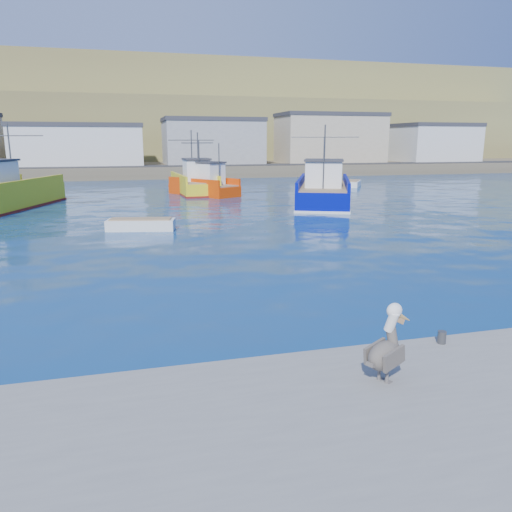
% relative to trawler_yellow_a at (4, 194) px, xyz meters
% --- Properties ---
extents(ground, '(260.00, 260.00, 0.00)m').
position_rel_trawler_yellow_a_xyz_m(ground, '(13.07, -29.74, -1.10)').
color(ground, navy).
rests_on(ground, ground).
extents(dock_bollards, '(36.20, 0.20, 0.30)m').
position_rel_trawler_yellow_a_xyz_m(dock_bollards, '(13.67, -33.14, -0.45)').
color(dock_bollards, '#4C4C4C').
rests_on(dock_bollards, dock).
extents(far_shore, '(200.00, 81.00, 24.00)m').
position_rel_trawler_yellow_a_xyz_m(far_shore, '(13.08, 79.46, 7.88)').
color(far_shore, brown).
rests_on(far_shore, ground).
extents(trawler_yellow_a, '(7.78, 13.02, 6.65)m').
position_rel_trawler_yellow_a_xyz_m(trawler_yellow_a, '(0.00, 0.00, 0.00)').
color(trawler_yellow_a, yellow).
rests_on(trawler_yellow_a, ground).
extents(trawler_yellow_b, '(4.66, 9.98, 6.33)m').
position_rel_trawler_yellow_a_xyz_m(trawler_yellow_b, '(16.01, 7.84, -0.13)').
color(trawler_yellow_b, yellow).
rests_on(trawler_yellow_b, ground).
extents(trawler_blue, '(8.32, 12.35, 6.56)m').
position_rel_trawler_yellow_a_xyz_m(trawler_blue, '(25.03, -4.02, -0.04)').
color(trawler_blue, '#000881').
rests_on(trawler_blue, ground).
extents(boat_orange, '(6.39, 7.90, 5.98)m').
position_rel_trawler_yellow_a_xyz_m(boat_orange, '(16.78, 5.74, -0.10)').
color(boat_orange, red).
rests_on(boat_orange, ground).
extents(skiff_mid, '(4.14, 2.20, 0.86)m').
position_rel_trawler_yellow_a_xyz_m(skiff_mid, '(9.90, -12.67, -0.82)').
color(skiff_mid, silver).
rests_on(skiff_mid, ground).
extents(skiff_far, '(3.32, 4.11, 0.87)m').
position_rel_trawler_yellow_a_xyz_m(skiff_far, '(34.91, 10.84, -0.82)').
color(skiff_far, silver).
rests_on(skiff_far, ground).
extents(pelican, '(1.24, 0.82, 1.58)m').
position_rel_trawler_yellow_a_xyz_m(pelican, '(13.85, -34.48, 0.08)').
color(pelican, '#595451').
rests_on(pelican, dock).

